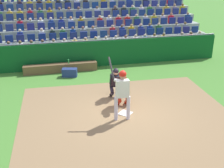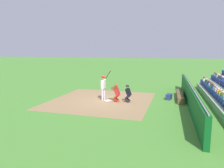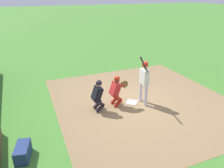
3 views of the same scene
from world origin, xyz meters
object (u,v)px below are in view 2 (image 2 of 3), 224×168
at_px(catcher_crouching, 116,92).
at_px(home_plate_umpire, 128,92).
at_px(home_plate_marker, 108,101).
at_px(batter_at_plate, 103,85).
at_px(equipment_duffel_bag, 169,97).
at_px(water_bottle_on_bench, 179,93).
at_px(dugout_bench, 179,96).

distance_m(catcher_crouching, home_plate_umpire, 0.84).
xyz_separation_m(home_plate_marker, batter_at_plate, (0.25, 0.39, 1.15)).
xyz_separation_m(home_plate_marker, home_plate_umpire, (0.00, -1.54, 0.69)).
relative_size(catcher_crouching, home_plate_umpire, 1.00).
bearing_deg(equipment_duffel_bag, batter_at_plate, 120.05).
bearing_deg(home_plate_marker, equipment_duffel_bag, -69.95).
distance_m(batter_at_plate, water_bottle_on_bench, 5.78).
distance_m(batter_at_plate, catcher_crouching, 1.22).
height_order(home_plate_marker, equipment_duffel_bag, equipment_duffel_bag).
height_order(batter_at_plate, dugout_bench, batter_at_plate).
xyz_separation_m(home_plate_umpire, dugout_bench, (2.00, -3.70, -0.49)).
height_order(water_bottle_on_bench, equipment_duffel_bag, water_bottle_on_bench).
relative_size(home_plate_marker, dugout_bench, 0.12).
xyz_separation_m(dugout_bench, equipment_duffel_bag, (-0.38, 0.79, -0.01)).
distance_m(home_plate_marker, dugout_bench, 5.61).
bearing_deg(batter_at_plate, water_bottle_on_bench, -76.56).
relative_size(catcher_crouching, equipment_duffel_bag, 1.80).
bearing_deg(home_plate_umpire, home_plate_marker, 90.06).
height_order(catcher_crouching, water_bottle_on_bench, catcher_crouching).
height_order(batter_at_plate, equipment_duffel_bag, batter_at_plate).
bearing_deg(dugout_bench, home_plate_marker, 110.94).
xyz_separation_m(home_plate_marker, equipment_duffel_bag, (1.62, -4.45, 0.19)).
bearing_deg(home_plate_umpire, dugout_bench, -61.58).
bearing_deg(home_plate_marker, water_bottle_on_bench, -73.06).
relative_size(dugout_bench, water_bottle_on_bench, 17.36).
xyz_separation_m(dugout_bench, water_bottle_on_bench, (-0.42, 0.03, 0.33)).
bearing_deg(dugout_bench, catcher_crouching, 114.71).
xyz_separation_m(home_plate_umpire, water_bottle_on_bench, (1.58, -3.67, -0.16)).
bearing_deg(water_bottle_on_bench, home_plate_umpire, 113.36).
bearing_deg(home_plate_marker, dugout_bench, -69.06).
bearing_deg(dugout_bench, home_plate_umpire, 118.42).
height_order(catcher_crouching, dugout_bench, catcher_crouching).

